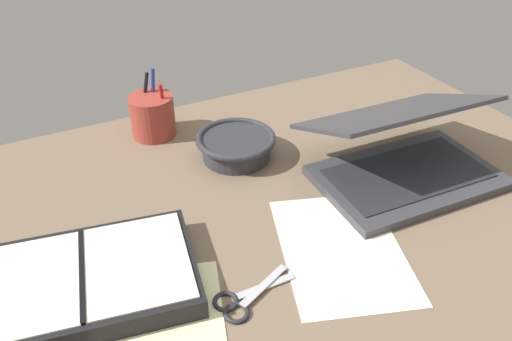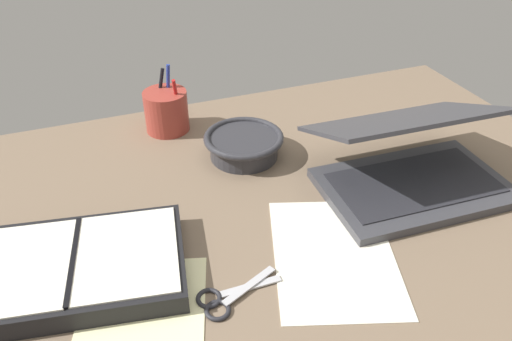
# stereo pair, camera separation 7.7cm
# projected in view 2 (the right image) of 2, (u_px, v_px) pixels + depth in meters

# --- Properties ---
(desk_top) EXTENTS (1.40, 1.00, 0.02)m
(desk_top) POSITION_uv_depth(u_px,v_px,m) (267.00, 229.00, 0.88)
(desk_top) COLOR #75604C
(desk_top) RESTS_ON ground
(laptop) EXTENTS (0.36, 0.29, 0.17)m
(laptop) POSITION_uv_depth(u_px,v_px,m) (411.00, 163.00, 0.95)
(laptop) COLOR #38383D
(laptop) RESTS_ON desk_top
(bowl) EXTENTS (0.17, 0.17, 0.05)m
(bowl) POSITION_uv_depth(u_px,v_px,m) (244.00, 144.00, 1.04)
(bowl) COLOR #2D2D33
(bowl) RESTS_ON desk_top
(pen_cup) EXTENTS (0.10, 0.10, 0.15)m
(pen_cup) POSITION_uv_depth(u_px,v_px,m) (166.00, 111.00, 1.13)
(pen_cup) COLOR #9E382D
(pen_cup) RESTS_ON desk_top
(planner) EXTENTS (0.36, 0.26, 0.04)m
(planner) POSITION_uv_depth(u_px,v_px,m) (76.00, 268.00, 0.76)
(planner) COLOR black
(planner) RESTS_ON desk_top
(scissors) EXTENTS (0.13, 0.07, 0.01)m
(scissors) POSITION_uv_depth(u_px,v_px,m) (223.00, 300.00, 0.73)
(scissors) COLOR #B7B7BC
(scissors) RESTS_ON desk_top
(paper_sheet_front) EXTENTS (0.27, 0.33, 0.00)m
(paper_sheet_front) POSITION_uv_depth(u_px,v_px,m) (334.00, 255.00, 0.81)
(paper_sheet_front) COLOR silver
(paper_sheet_front) RESTS_ON desk_top
(paper_sheet_beside_planner) EXTENTS (0.25, 0.32, 0.00)m
(paper_sheet_beside_planner) POSITION_uv_depth(u_px,v_px,m) (139.00, 331.00, 0.69)
(paper_sheet_beside_planner) COLOR #F4EFB2
(paper_sheet_beside_planner) RESTS_ON desk_top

